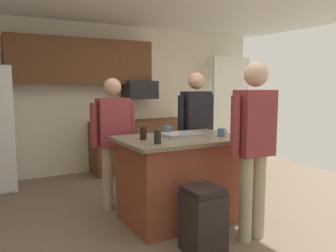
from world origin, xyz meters
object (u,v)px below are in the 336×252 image
Objects in this scene: person_elder_center at (196,125)px; tumbler_amber at (158,137)px; mug_blue_stoneware at (221,132)px; trash_bin at (203,220)px; glass_short_whisky at (143,134)px; mug_ceramic_white at (167,130)px; serving_tray at (182,135)px; person_host_foreground at (113,135)px; kitchen_island at (181,178)px; person_guest_right at (254,139)px; microwave_over_range at (140,90)px.

tumbler_amber is at bearing -5.08° from person_elder_center.
trash_bin is (-0.65, -0.59, -0.70)m from mug_blue_stoneware.
glass_short_whisky reaches higher than mug_blue_stoneware.
person_elder_center is 1.79m from trash_bin.
person_elder_center is 1.41m from tumbler_amber.
mug_ceramic_white is 0.30m from serving_tray.
tumbler_amber is at bearing -86.53° from glass_short_whisky.
tumbler_amber is 1.04× the size of mug_ceramic_white.
person_host_foreground reaches higher than serving_tray.
kitchen_island reaches higher than trash_bin.
kitchen_island is 0.81m from trash_bin.
serving_tray reaches higher than trash_bin.
mug_blue_stoneware is (0.08, 0.61, -0.02)m from person_guest_right.
glass_short_whisky is 1.02× the size of mug_ceramic_white.
serving_tray is at bearing -103.02° from microwave_over_range.
microwave_over_range is 2.64m from kitchen_island.
serving_tray is (-0.60, -0.62, -0.01)m from person_elder_center.
tumbler_amber is at bearing -147.50° from serving_tray.
person_elder_center is at bearing 76.31° from mug_blue_stoneware.
microwave_over_range is at bearing 76.98° from serving_tray.
microwave_over_range is 0.35× the size of person_host_foreground.
mug_blue_stoneware is at bearing -26.62° from serving_tray.
microwave_over_range is 2.60m from mug_blue_stoneware.
mug_blue_stoneware reaches higher than kitchen_island.
person_host_foreground is (-0.90, 1.49, -0.09)m from person_guest_right.
kitchen_island is 10.49× the size of mug_ceramic_white.
person_guest_right reaches higher than glass_short_whisky.
person_guest_right is at bearing -45.13° from glass_short_whisky.
microwave_over_range is 2.09m from person_host_foreground.
microwave_over_range is 2.19m from mug_ceramic_white.
microwave_over_range is 4.45× the size of mug_blue_stoneware.
trash_bin is at bearing 63.32° from person_guest_right.
microwave_over_range is 4.17× the size of glass_short_whisky.
person_elder_center reaches higher than glass_short_whisky.
glass_short_whisky reaches higher than trash_bin.
microwave_over_range is 3.45m from trash_bin.
kitchen_island is 1.01m from person_guest_right.
tumbler_amber is (-0.43, -0.26, 0.54)m from kitchen_island.
person_guest_right is (0.36, -0.78, 0.53)m from kitchen_island.
serving_tray is (0.58, -0.68, 0.05)m from person_host_foreground.
glass_short_whisky is at bearing 106.21° from trash_bin.
tumbler_amber is at bearing -30.77° from person_host_foreground.
glass_short_whisky is 0.31× the size of serving_tray.
person_elder_center is at bearing 45.81° from kitchen_island.
mug_ceramic_white is (-0.35, 1.11, -0.02)m from person_guest_right.
serving_tray is (0.48, -0.00, -0.05)m from glass_short_whisky.
glass_short_whisky is at bearing -113.55° from microwave_over_range.
serving_tray is at bearing 72.47° from trash_bin.
mug_ceramic_white is at bearing 88.64° from kitchen_island.
trash_bin is at bearing -101.61° from mug_ceramic_white.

